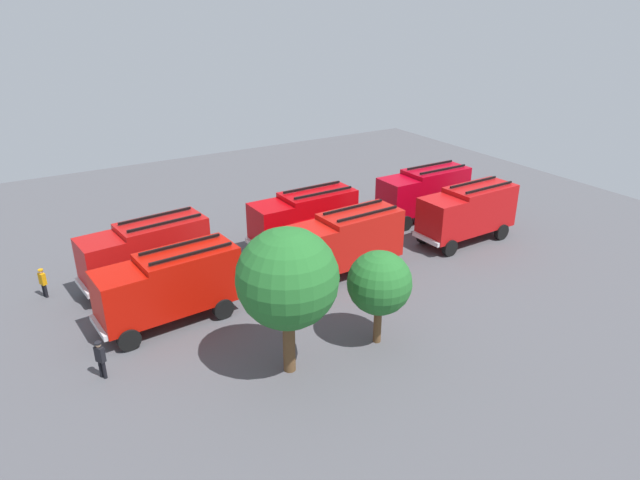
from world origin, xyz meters
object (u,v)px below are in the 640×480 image
traffic_cone_1 (154,258)px  firefighter_3 (43,282)px  fire_truck_1 (304,217)px  tree_1 (287,279)px  fire_truck_2 (146,251)px  fire_truck_0 (424,191)px  firefighter_0 (100,358)px  fire_truck_5 (169,284)px  fire_truck_4 (346,240)px  firefighter_1 (314,210)px  traffic_cone_2 (231,275)px  tree_0 (379,283)px  fire_truck_3 (468,211)px  traffic_cone_0 (239,266)px  firefighter_2 (283,220)px

traffic_cone_1 → firefighter_3: bearing=12.1°
fire_truck_1 → tree_1: tree_1 is taller
traffic_cone_1 → fire_truck_2: bearing=70.1°
fire_truck_0 → firefighter_0: 25.89m
fire_truck_5 → firefighter_3: size_ratio=4.36×
fire_truck_4 → firefighter_1: fire_truck_4 is taller
fire_truck_5 → traffic_cone_2: size_ratio=10.48×
fire_truck_5 → tree_0: (-7.85, 6.88, 1.02)m
fire_truck_0 → fire_truck_3: (0.30, 4.77, 0.00)m
traffic_cone_2 → traffic_cone_0: bearing=-133.0°
tree_1 → traffic_cone_0: bearing=-101.5°
fire_truck_3 → traffic_cone_1: bearing=-23.7°
fire_truck_1 → tree_0: bearing=76.2°
fire_truck_5 → firefighter_3: fire_truck_5 is taller
fire_truck_5 → tree_1: size_ratio=1.09×
firefighter_0 → traffic_cone_2: bearing=-177.9°
tree_1 → firefighter_3: bearing=-56.8°
fire_truck_3 → firefighter_0: bearing=4.9°
fire_truck_5 → fire_truck_1: bearing=-160.4°
fire_truck_0 → traffic_cone_1: bearing=-8.8°
fire_truck_1 → tree_1: 13.67m
fire_truck_0 → fire_truck_3: bearing=86.0°
fire_truck_5 → tree_1: (-3.17, 6.69, 2.40)m
firefighter_0 → traffic_cone_0: size_ratio=3.21×
fire_truck_3 → traffic_cone_0: size_ratio=12.86×
firefighter_0 → firefighter_3: size_ratio=1.07×
traffic_cone_2 → firefighter_2: bearing=-141.5°
fire_truck_0 → tree_1: (17.45, 11.40, 2.40)m
fire_truck_0 → traffic_cone_2: (16.30, 2.01, -1.80)m
firefighter_2 → traffic_cone_0: 6.24m
firefighter_1 → traffic_cone_2: bearing=139.1°
tree_0 → traffic_cone_2: (3.53, -9.59, -2.82)m
tree_1 → traffic_cone_1: bearing=-82.0°
fire_truck_0 → tree_1: 20.99m
firefighter_2 → tree_0: tree_0 is taller
traffic_cone_1 → traffic_cone_2: bearing=123.0°
tree_1 → traffic_cone_1: (2.02, -14.28, -4.27)m
fire_truck_2 → traffic_cone_2: (-4.22, 1.96, -1.80)m
firefighter_2 → tree_0: (2.43, 14.32, 2.18)m
fire_truck_3 → tree_1: bearing=19.2°
traffic_cone_2 → fire_truck_0: bearing=-173.0°
fire_truck_3 → fire_truck_2: bearing=-15.1°
fire_truck_3 → traffic_cone_2: fire_truck_3 is taller
fire_truck_1 → fire_truck_5: size_ratio=0.98×
fire_truck_0 → firefighter_1: (7.31, -3.61, -1.25)m
firefighter_2 → traffic_cone_1: (9.13, -0.15, -0.71)m
fire_truck_0 → fire_truck_2: bearing=-0.3°
firefighter_1 → traffic_cone_0: bearing=136.8°
fire_truck_0 → traffic_cone_1: fire_truck_0 is taller
firefighter_2 → firefighter_3: size_ratio=1.04×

